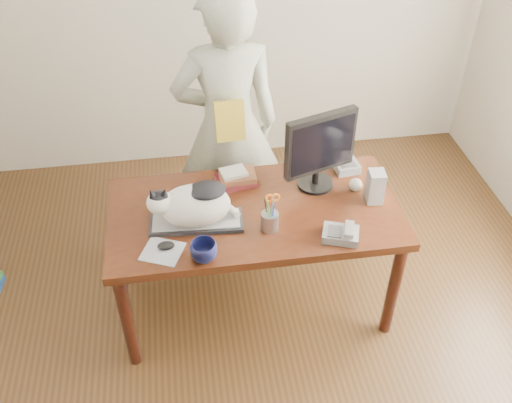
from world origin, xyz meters
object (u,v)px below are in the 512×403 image
at_px(person, 227,128).
at_px(phone, 341,234).
at_px(monitor, 320,148).
at_px(pen_cup, 270,219).
at_px(speaker, 375,187).
at_px(cat, 192,204).
at_px(mouse, 166,246).
at_px(keyboard, 197,222).
at_px(baseball, 356,185).
at_px(desk, 253,220).
at_px(calculator, 345,164).
at_px(coffee_mug, 204,251).
at_px(book_stack, 236,177).

bearing_deg(person, phone, 114.78).
relative_size(monitor, pen_cup, 2.02).
distance_m(monitor, speaker, 0.37).
bearing_deg(speaker, phone, -128.18).
distance_m(pen_cup, person, 0.80).
height_order(cat, mouse, cat).
bearing_deg(mouse, cat, 70.99).
bearing_deg(phone, keyboard, -177.38).
relative_size(speaker, baseball, 2.56).
relative_size(cat, pen_cup, 2.06).
xyz_separation_m(desk, calculator, (0.59, 0.23, 0.17)).
height_order(speaker, baseball, speaker).
bearing_deg(pen_cup, desk, 103.22).
bearing_deg(coffee_mug, desk, 53.69).
bearing_deg(phone, coffee_mug, -156.89).
bearing_deg(calculator, keyboard, -163.53).
height_order(coffee_mug, baseball, coffee_mug).
height_order(cat, person, person).
bearing_deg(mouse, speaker, 33.85).
bearing_deg(coffee_mug, keyboard, 94.21).
height_order(baseball, person, person).
bearing_deg(phone, calculator, 92.30).
bearing_deg(keyboard, book_stack, 55.98).
distance_m(keyboard, person, 0.74).
distance_m(cat, baseball, 0.95).
distance_m(book_stack, calculator, 0.66).
height_order(cat, speaker, cat).
bearing_deg(monitor, cat, 178.82).
relative_size(keyboard, cat, 1.04).
bearing_deg(keyboard, person, 74.23).
bearing_deg(phone, cat, -176.96).
relative_size(monitor, person, 0.26).
relative_size(speaker, book_stack, 0.77).
bearing_deg(person, desk, 94.61).
distance_m(monitor, pen_cup, 0.50).
distance_m(pen_cup, book_stack, 0.44).
bearing_deg(cat, desk, 27.45).
distance_m(desk, phone, 0.58).
bearing_deg(person, book_stack, 87.50).
xyz_separation_m(baseball, book_stack, (-0.66, 0.17, -0.00)).
bearing_deg(mouse, monitor, 47.06).
height_order(desk, speaker, speaker).
bearing_deg(desk, calculator, 20.92).
distance_m(monitor, baseball, 0.32).
distance_m(keyboard, coffee_mug, 0.27).
bearing_deg(monitor, speaker, -48.81).
bearing_deg(cat, mouse, -128.32).
height_order(pen_cup, person, person).
bearing_deg(speaker, person, 145.12).
height_order(coffee_mug, book_stack, coffee_mug).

